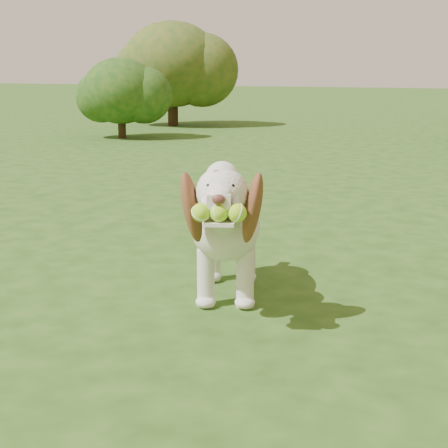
% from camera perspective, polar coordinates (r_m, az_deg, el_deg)
% --- Properties ---
extents(ground, '(80.00, 80.00, 0.00)m').
position_cam_1_polar(ground, '(3.89, -0.99, -4.35)').
color(ground, '#224413').
rests_on(ground, ground).
extents(dog, '(0.69, 1.12, 0.75)m').
position_cam_1_polar(dog, '(3.42, 0.24, 0.18)').
color(dog, white).
rests_on(dog, ground).
extents(shrub_a, '(1.29, 1.29, 1.34)m').
position_cam_1_polar(shrub_a, '(11.78, -8.57, 10.88)').
color(shrub_a, '#382314').
rests_on(shrub_a, ground).
extents(shrub_e, '(2.02, 2.02, 2.09)m').
position_cam_1_polar(shrub_e, '(14.29, -4.33, 13.08)').
color(shrub_e, '#382314').
rests_on(shrub_e, ground).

